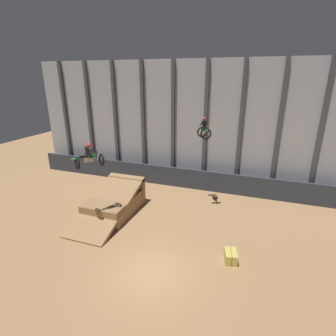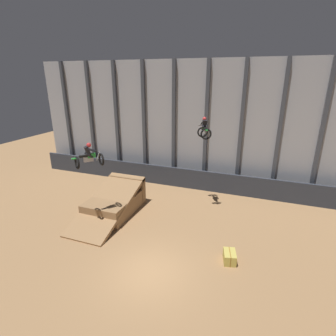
# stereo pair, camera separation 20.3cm
# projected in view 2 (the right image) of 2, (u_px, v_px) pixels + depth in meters

# --- Properties ---
(ground_plane) EXTENTS (60.00, 60.00, 0.00)m
(ground_plane) POSITION_uv_depth(u_px,v_px,m) (150.00, 272.00, 12.74)
(ground_plane) COLOR #9E754C
(arena_back_wall) EXTENTS (32.00, 0.40, 10.33)m
(arena_back_wall) POSITION_uv_depth(u_px,v_px,m) (206.00, 126.00, 21.38)
(arena_back_wall) COLOR #A3A8B2
(arena_back_wall) RESTS_ON ground_plane
(lower_barrier) EXTENTS (31.36, 0.20, 1.69)m
(lower_barrier) POSITION_uv_depth(u_px,v_px,m) (201.00, 180.00, 21.74)
(lower_barrier) COLOR #2D333D
(lower_barrier) RESTS_ON ground_plane
(dirt_ramp) EXTENTS (2.82, 6.06, 2.13)m
(dirt_ramp) POSITION_uv_depth(u_px,v_px,m) (115.00, 202.00, 18.37)
(dirt_ramp) COLOR #966F48
(dirt_ramp) RESTS_ON ground_plane
(rider_bike_left_air) EXTENTS (1.49, 1.67, 1.46)m
(rider_bike_left_air) POSITION_uv_depth(u_px,v_px,m) (89.00, 157.00, 14.85)
(rider_bike_left_air) COLOR black
(rider_bike_right_air) EXTENTS (1.28, 1.77, 1.53)m
(rider_bike_right_air) POSITION_uv_depth(u_px,v_px,m) (204.00, 130.00, 17.55)
(rider_bike_right_air) COLOR black
(hay_bale_trackside) EXTENTS (0.80, 1.02, 0.57)m
(hay_bale_trackside) POSITION_uv_depth(u_px,v_px,m) (230.00, 257.00, 13.39)
(hay_bale_trackside) COLOR #CCB751
(hay_bale_trackside) RESTS_ON ground_plane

